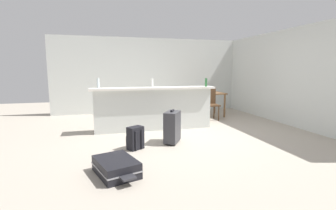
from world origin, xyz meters
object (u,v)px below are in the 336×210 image
object	(u,v)px
bottle_green	(206,82)
dining_table	(205,96)
bottle_white	(152,83)
dining_chair_near_partition	(210,102)
backpack_black	(135,138)
bottle_clear	(98,83)
suitcase_upright_charcoal	(172,127)
suitcase_flat_black	(116,167)

from	to	relation	value
bottle_green	dining_table	distance (m)	1.63
bottle_white	dining_chair_near_partition	distance (m)	2.13
bottle_green	dining_chair_near_partition	world-z (taller)	bottle_green
bottle_green	backpack_black	xyz separation A→B (m)	(-1.91, -1.20, -0.94)
bottle_green	dining_table	size ratio (longest dim) A/B	0.19
bottle_clear	backpack_black	world-z (taller)	bottle_clear
bottle_green	dining_chair_near_partition	bearing A→B (deg)	58.93
backpack_black	dining_chair_near_partition	bearing A→B (deg)	40.73
bottle_white	backpack_black	xyz separation A→B (m)	(-0.60, -1.35, -0.94)
dining_chair_near_partition	backpack_black	distance (m)	3.28
bottle_white	bottle_green	size ratio (longest dim) A/B	0.99
suitcase_upright_charcoal	backpack_black	world-z (taller)	suitcase_upright_charcoal
bottle_white	backpack_black	bearing A→B (deg)	-113.93
bottle_white	dining_table	xyz separation A→B (m)	(1.94, 1.28, -0.49)
suitcase_upright_charcoal	backpack_black	distance (m)	0.80
dining_table	suitcase_flat_black	size ratio (longest dim) A/B	1.24
dining_chair_near_partition	suitcase_upright_charcoal	world-z (taller)	dining_chair_near_partition
bottle_green	backpack_black	size ratio (longest dim) A/B	0.49
bottle_white	bottle_clear	bearing A→B (deg)	-179.45
bottle_white	bottle_green	bearing A→B (deg)	-6.42
bottle_green	dining_table	bearing A→B (deg)	66.53
suitcase_flat_black	backpack_black	bearing A→B (deg)	68.86
suitcase_upright_charcoal	bottle_white	bearing A→B (deg)	98.25
bottle_clear	dining_table	xyz separation A→B (m)	(3.17, 1.29, -0.50)
bottle_white	dining_table	distance (m)	2.37
bottle_green	suitcase_upright_charcoal	world-z (taller)	bottle_green
suitcase_flat_black	suitcase_upright_charcoal	distance (m)	1.70
bottle_white	suitcase_upright_charcoal	world-z (taller)	bottle_white
suitcase_flat_black	backpack_black	world-z (taller)	backpack_black
bottle_clear	dining_chair_near_partition	world-z (taller)	bottle_clear
dining_table	suitcase_upright_charcoal	world-z (taller)	dining_table
bottle_white	bottle_green	xyz separation A→B (m)	(1.32, -0.15, 0.00)
suitcase_upright_charcoal	backpack_black	bearing A→B (deg)	-166.07
bottle_white	suitcase_upright_charcoal	distance (m)	1.42
bottle_clear	dining_table	world-z (taller)	bottle_clear
suitcase_upright_charcoal	backpack_black	xyz separation A→B (m)	(-0.76, -0.19, -0.13)
bottle_green	suitcase_flat_black	world-z (taller)	bottle_green
bottle_green	suitcase_upright_charcoal	xyz separation A→B (m)	(-1.15, -1.01, -0.81)
dining_chair_near_partition	suitcase_upright_charcoal	xyz separation A→B (m)	(-1.71, -1.94, -0.19)
dining_chair_near_partition	suitcase_flat_black	size ratio (longest dim) A/B	1.05
backpack_black	bottle_green	bearing A→B (deg)	32.05
bottle_green	backpack_black	world-z (taller)	bottle_green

